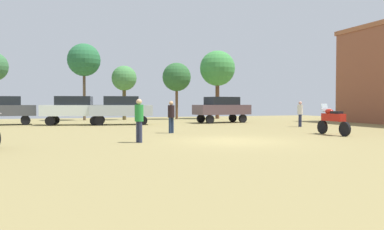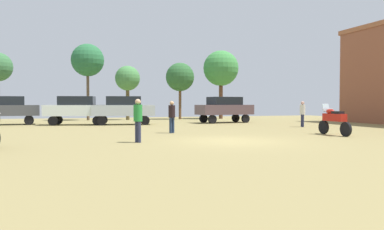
{
  "view_description": "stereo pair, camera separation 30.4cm",
  "coord_description": "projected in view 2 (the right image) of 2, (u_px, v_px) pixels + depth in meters",
  "views": [
    {
      "loc": [
        -6.52,
        -13.84,
        1.56
      ],
      "look_at": [
        -0.83,
        2.69,
        1.0
      ],
      "focal_mm": 35.36,
      "sensor_mm": 36.0,
      "label": 1
    },
    {
      "loc": [
        -6.23,
        -13.94,
        1.56
      ],
      "look_at": [
        -0.83,
        2.69,
        1.0
      ],
      "focal_mm": 35.36,
      "sensor_mm": 36.0,
      "label": 2
    }
  ],
  "objects": [
    {
      "name": "car_4",
      "position": [
        225.0,
        108.0,
        29.24
      ],
      "size": [
        4.5,
        2.35,
        2.0
      ],
      "rotation": [
        0.0,
        0.0,
        1.7
      ],
      "color": "black",
      "rests_on": "ground"
    },
    {
      "name": "person_1",
      "position": [
        302.0,
        112.0,
        24.11
      ],
      "size": [
        0.41,
        0.41,
        1.64
      ],
      "rotation": [
        0.0,
        0.0,
        4.46
      ],
      "color": "#252946",
      "rests_on": "ground"
    },
    {
      "name": "motorcycle_1",
      "position": [
        334.0,
        120.0,
        18.02
      ],
      "size": [
        0.62,
        2.23,
        1.5
      ],
      "rotation": [
        0.0,
        0.0,
        0.01
      ],
      "color": "black",
      "rests_on": "ground"
    },
    {
      "name": "car_1",
      "position": [
        77.0,
        108.0,
        26.38
      ],
      "size": [
        4.57,
        2.6,
        2.0
      ],
      "rotation": [
        0.0,
        0.0,
        1.38
      ],
      "color": "black",
      "rests_on": "ground"
    },
    {
      "name": "car_3",
      "position": [
        6.0,
        108.0,
        26.43
      ],
      "size": [
        4.45,
        2.2,
        2.0
      ],
      "rotation": [
        0.0,
        0.0,
        1.67
      ],
      "color": "black",
      "rests_on": "ground"
    },
    {
      "name": "ground_plane",
      "position": [
        232.0,
        141.0,
        15.22
      ],
      "size": [
        44.0,
        52.0,
        0.02
      ],
      "color": "olive"
    },
    {
      "name": "tree_2",
      "position": [
        180.0,
        77.0,
        35.52
      ],
      "size": [
        2.67,
        2.67,
        5.31
      ],
      "color": "brown",
      "rests_on": "ground"
    },
    {
      "name": "car_2",
      "position": [
        124.0,
        108.0,
        26.68
      ],
      "size": [
        4.5,
        2.37,
        2.0
      ],
      "rotation": [
        0.0,
        0.0,
        1.43
      ],
      "color": "black",
      "rests_on": "ground"
    },
    {
      "name": "tree_5",
      "position": [
        88.0,
        60.0,
        33.29
      ],
      "size": [
        2.86,
        2.86,
        6.75
      ],
      "color": "brown",
      "rests_on": "ground"
    },
    {
      "name": "tree_1",
      "position": [
        221.0,
        69.0,
        36.63
      ],
      "size": [
        3.42,
        3.42,
        6.61
      ],
      "color": "brown",
      "rests_on": "ground"
    },
    {
      "name": "tree_6",
      "position": [
        128.0,
        79.0,
        34.17
      ],
      "size": [
        2.25,
        2.25,
        4.89
      ],
      "color": "brown",
      "rests_on": "ground"
    },
    {
      "name": "person_2",
      "position": [
        138.0,
        117.0,
        14.67
      ],
      "size": [
        0.45,
        0.45,
        1.7
      ],
      "rotation": [
        0.0,
        0.0,
        1.98
      ],
      "color": "#2D314D",
      "rests_on": "ground"
    },
    {
      "name": "person_3",
      "position": [
        172.0,
        114.0,
        19.23
      ],
      "size": [
        0.46,
        0.46,
        1.64
      ],
      "rotation": [
        0.0,
        0.0,
        3.65
      ],
      "color": "#1F2F4B",
      "rests_on": "ground"
    }
  ]
}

